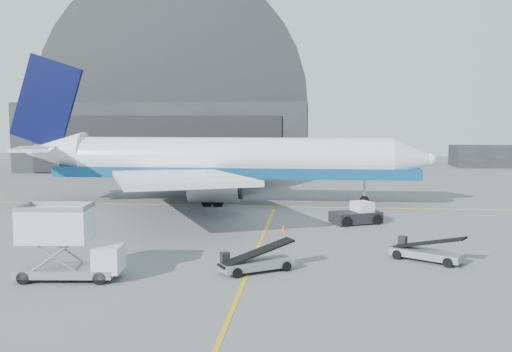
# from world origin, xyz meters

# --- Properties ---
(ground) EXTENTS (200.00, 200.00, 0.00)m
(ground) POSITION_xyz_m (0.00, 0.00, 0.00)
(ground) COLOR #565659
(ground) RESTS_ON ground
(taxi_lines) EXTENTS (80.00, 42.12, 0.02)m
(taxi_lines) POSITION_xyz_m (0.00, 12.67, 0.01)
(taxi_lines) COLOR gold
(taxi_lines) RESTS_ON ground
(hangar) EXTENTS (50.00, 28.30, 28.00)m
(hangar) POSITION_xyz_m (-22.00, 64.95, 9.54)
(hangar) COLOR black
(hangar) RESTS_ON ground
(distant_bldg_a) EXTENTS (14.00, 8.00, 4.00)m
(distant_bldg_a) POSITION_xyz_m (38.00, 72.00, 0.00)
(distant_bldg_a) COLOR black
(distant_bldg_a) RESTS_ON ground
(airliner) EXTENTS (48.39, 46.93, 16.98)m
(airliner) POSITION_xyz_m (-6.76, 22.33, 4.75)
(airliner) COLOR white
(airliner) RESTS_ON ground
(catering_truck) EXTENTS (6.40, 2.86, 4.28)m
(catering_truck) POSITION_xyz_m (-10.68, -8.71, 2.16)
(catering_truck) COLOR slate
(catering_truck) RESTS_ON ground
(pushback_tug) EXTENTS (4.97, 4.02, 2.02)m
(pushback_tug) POSITION_xyz_m (8.07, 11.09, 0.76)
(pushback_tug) COLOR black
(pushback_tug) RESTS_ON ground
(belt_loader_a) EXTENTS (4.83, 3.84, 1.91)m
(belt_loader_a) POSITION_xyz_m (0.47, -5.90, 0.59)
(belt_loader_a) COLOR slate
(belt_loader_a) RESTS_ON ground
(belt_loader_b) EXTENTS (4.92, 3.90, 1.94)m
(belt_loader_b) POSITION_xyz_m (11.66, -2.08, 0.60)
(belt_loader_b) COLOR slate
(belt_loader_b) RESTS_ON ground
(traffic_cone) EXTENTS (0.38, 0.38, 0.55)m
(traffic_cone) POSITION_xyz_m (1.57, 6.91, 0.26)
(traffic_cone) COLOR #FF4508
(traffic_cone) RESTS_ON ground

